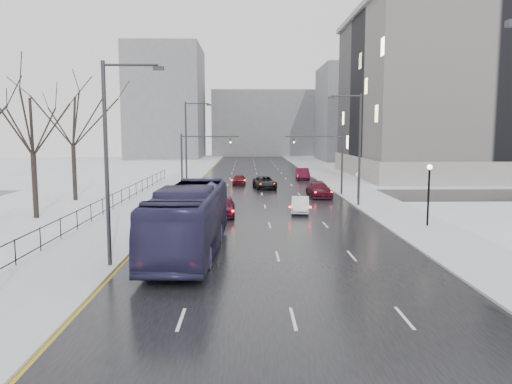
{
  "coord_description": "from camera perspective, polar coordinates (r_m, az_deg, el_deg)",
  "views": [
    {
      "loc": [
        -1.66,
        -4.1,
        6.67
      ],
      "look_at": [
        -0.99,
        30.44,
        2.5
      ],
      "focal_mm": 35.0,
      "sensor_mm": 36.0,
      "label": 1
    }
  ],
  "objects": [
    {
      "name": "sedan_center_near",
      "position": [
        39.53,
        -3.77,
        -1.64
      ],
      "size": [
        1.9,
        4.6,
        1.56
      ],
      "primitive_type": "imported",
      "rotation": [
        0.0,
        0.0,
        0.01
      ],
      "color": "#4C0D26",
      "rests_on": "road"
    },
    {
      "name": "sedan_right_cross",
      "position": [
        58.72,
        1.0,
        1.1
      ],
      "size": [
        2.95,
        5.36,
        1.42
      ],
      "primitive_type": "imported",
      "rotation": [
        0.0,
        0.0,
        0.12
      ],
      "color": "black",
      "rests_on": "road"
    },
    {
      "name": "civic_building",
      "position": [
        84.59,
        24.92,
        9.33
      ],
      "size": [
        41.0,
        31.0,
        24.8
      ],
      "color": "gray",
      "rests_on": "ground"
    },
    {
      "name": "streetlight_r_mid",
      "position": [
        45.19,
        11.5,
        5.41
      ],
      "size": [
        2.95,
        0.25,
        10.0
      ],
      "color": "#2D2D33",
      "rests_on": "ground"
    },
    {
      "name": "tree_park_d",
      "position": [
        41.91,
        -23.78,
        -2.87
      ],
      "size": [
        8.75,
        8.75,
        12.5
      ],
      "primitive_type": null,
      "color": "black",
      "rests_on": "ground"
    },
    {
      "name": "sedan_right_distant",
      "position": [
        70.03,
        5.35,
        2.07
      ],
      "size": [
        1.78,
        4.86,
        1.59
      ],
      "primitive_type": "imported",
      "rotation": [
        0.0,
        0.0,
        -0.02
      ],
      "color": "#3F0A1B",
      "rests_on": "road"
    },
    {
      "name": "bldg_far_center",
      "position": [
        144.23,
        1.14,
        7.8
      ],
      "size": [
        30.0,
        18.0,
        18.0
      ],
      "primitive_type": "cube",
      "color": "slate",
      "rests_on": "ground"
    },
    {
      "name": "park_strip",
      "position": [
        67.0,
        -17.0,
        0.92
      ],
      "size": [
        14.0,
        150.0,
        0.12
      ],
      "primitive_type": "cube",
      "color": "white",
      "rests_on": "ground"
    },
    {
      "name": "sidewalk_right",
      "position": [
        65.58,
        9.58,
        1.02
      ],
      "size": [
        5.0,
        150.0,
        0.16
      ],
      "primitive_type": "cube",
      "color": "silver",
      "rests_on": "ground"
    },
    {
      "name": "lamppost_r_mid",
      "position": [
        36.57,
        19.15,
        0.65
      ],
      "size": [
        0.36,
        0.36,
        4.28
      ],
      "color": "black",
      "rests_on": "sidewalk_right"
    },
    {
      "name": "streetlight_l_far",
      "position": [
        56.49,
        -7.77,
        5.75
      ],
      "size": [
        2.95,
        0.25,
        10.0
      ],
      "color": "#2D2D33",
      "rests_on": "ground"
    },
    {
      "name": "mast_signal_left",
      "position": [
        52.47,
        -7.33,
        4.03
      ],
      "size": [
        6.1,
        0.33,
        6.5
      ],
      "color": "#2D2D33",
      "rests_on": "ground"
    },
    {
      "name": "iron_fence",
      "position": [
        36.39,
        -19.27,
        -2.62
      ],
      "size": [
        0.06,
        70.0,
        1.3
      ],
      "color": "black",
      "rests_on": "sidewalk_left"
    },
    {
      "name": "bus",
      "position": [
        27.69,
        -7.62,
        -3.1
      ],
      "size": [
        3.61,
        13.45,
        3.72
      ],
      "primitive_type": "imported",
      "rotation": [
        0.0,
        0.0,
        -0.04
      ],
      "color": "#29274B",
      "rests_on": "road"
    },
    {
      "name": "streetlight_l_near",
      "position": [
        24.98,
        -16.25,
        4.2
      ],
      "size": [
        2.95,
        0.25,
        10.0
      ],
      "color": "#2D2D33",
      "rests_on": "ground"
    },
    {
      "name": "bldg_far_left",
      "position": [
        130.9,
        -10.21,
        9.98
      ],
      "size": [
        18.0,
        22.0,
        28.0
      ],
      "primitive_type": "cube",
      "color": "slate",
      "rests_on": "ground"
    },
    {
      "name": "bldg_far_right",
      "position": [
        122.82,
        13.01,
        8.73
      ],
      "size": [
        24.0,
        20.0,
        22.0
      ],
      "primitive_type": "cube",
      "color": "slate",
      "rests_on": "ground"
    },
    {
      "name": "tree_park_e",
      "position": [
        51.3,
        -19.92,
        -1.0
      ],
      "size": [
        9.45,
        9.45,
        13.5
      ],
      "primitive_type": null,
      "color": "black",
      "rests_on": "ground"
    },
    {
      "name": "sidewalk_left",
      "position": [
        65.04,
        -8.92,
        0.98
      ],
      "size": [
        5.0,
        150.0,
        0.16
      ],
      "primitive_type": "cube",
      "color": "silver",
      "rests_on": "ground"
    },
    {
      "name": "road",
      "position": [
        64.47,
        0.36,
        0.96
      ],
      "size": [
        16.0,
        150.0,
        0.04
      ],
      "primitive_type": "cube",
      "color": "black",
      "rests_on": "ground"
    },
    {
      "name": "sedan_right_far",
      "position": [
        51.39,
        7.22,
        0.25
      ],
      "size": [
        2.44,
        5.25,
        1.48
      ],
      "primitive_type": "imported",
      "rotation": [
        0.0,
        0.0,
        0.07
      ],
      "color": "#460C1A",
      "rests_on": "road"
    },
    {
      "name": "mast_signal_right",
      "position": [
        52.93,
        8.68,
        4.03
      ],
      "size": [
        6.1,
        0.33,
        6.5
      ],
      "color": "#2D2D33",
      "rests_on": "ground"
    },
    {
      "name": "cross_road",
      "position": [
        52.55,
        0.7,
        -0.39
      ],
      "size": [
        130.0,
        10.0,
        0.04
      ],
      "primitive_type": "cube",
      "color": "black",
      "rests_on": "ground"
    },
    {
      "name": "sedan_center_far",
      "position": [
        63.0,
        -1.95,
        1.44
      ],
      "size": [
        1.73,
        3.95,
        1.33
      ],
      "primitive_type": "imported",
      "rotation": [
        0.0,
        0.0,
        -0.04
      ],
      "color": "#540E15",
      "rests_on": "road"
    },
    {
      "name": "no_uturn_sign",
      "position": [
        49.5,
        11.57,
        1.68
      ],
      "size": [
        0.6,
        0.06,
        2.7
      ],
      "color": "#2D2D33",
      "rests_on": "sidewalk_right"
    },
    {
      "name": "sedan_right_near",
      "position": [
        41.26,
        5.08,
        -1.46
      ],
      "size": [
        1.86,
        4.17,
        1.33
      ],
      "primitive_type": "imported",
      "rotation": [
        0.0,
        0.0,
        -0.11
      ],
      "color": "white",
      "rests_on": "road"
    }
  ]
}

